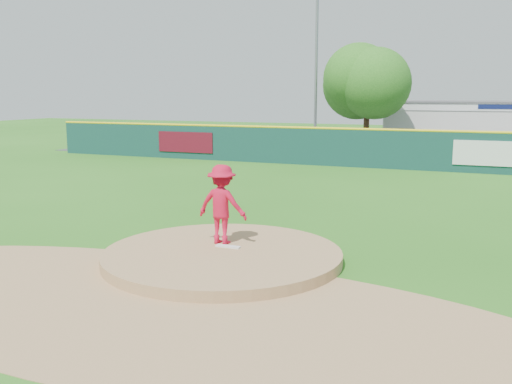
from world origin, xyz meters
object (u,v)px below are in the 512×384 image
at_px(deciduous_tree, 368,82).
at_px(pitcher, 222,204).
at_px(light_pole_left, 316,61).
at_px(playground_slide, 180,139).
at_px(van, 384,147).
at_px(pool_building_grp, 502,125).

bearing_deg(deciduous_tree, pitcher, -86.00).
bearing_deg(light_pole_left, playground_slide, -145.71).
xyz_separation_m(van, deciduous_tree, (-1.66, 2.68, 3.83)).
height_order(playground_slide, light_pole_left, light_pole_left).
height_order(van, pool_building_grp, pool_building_grp).
bearing_deg(pool_building_grp, deciduous_tree, -138.84).
distance_m(pool_building_grp, light_pole_left, 13.72).
bearing_deg(deciduous_tree, playground_slide, -164.35).
distance_m(pitcher, playground_slide, 25.04).
bearing_deg(van, playground_slide, 111.78).
bearing_deg(playground_slide, pool_building_grp, 27.50).
distance_m(pool_building_grp, deciduous_tree, 11.01).
distance_m(van, pool_building_grp, 11.60).
height_order(pitcher, van, pitcher).
distance_m(van, playground_slide, 13.45).
bearing_deg(van, pool_building_grp, -14.10).
relative_size(deciduous_tree, light_pole_left, 0.67).
height_order(deciduous_tree, light_pole_left, light_pole_left).
distance_m(pitcher, van, 21.72).
bearing_deg(pool_building_grp, van, -123.24).
height_order(pitcher, pool_building_grp, pool_building_grp).
relative_size(van, pool_building_grp, 0.33).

